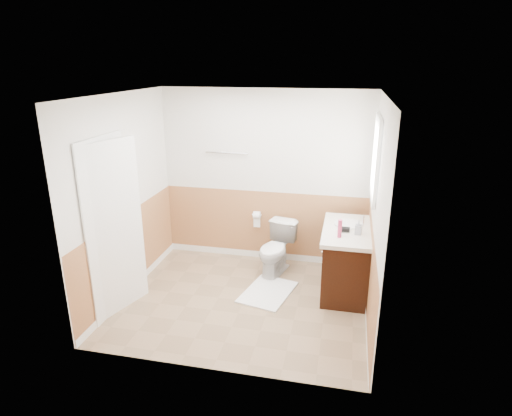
% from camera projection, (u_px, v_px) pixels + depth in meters
% --- Properties ---
extents(floor, '(3.00, 3.00, 0.00)m').
position_uv_depth(floor, '(244.00, 301.00, 5.40)').
color(floor, '#8C7051').
rests_on(floor, ground).
extents(ceiling, '(3.00, 3.00, 0.00)m').
position_uv_depth(ceiling, '(242.00, 95.00, 4.59)').
color(ceiling, white).
rests_on(ceiling, floor).
extents(wall_back, '(3.00, 0.00, 3.00)m').
position_uv_depth(wall_back, '(265.00, 178.00, 6.20)').
color(wall_back, silver).
rests_on(wall_back, floor).
extents(wall_front, '(3.00, 0.00, 3.00)m').
position_uv_depth(wall_front, '(207.00, 252.00, 3.79)').
color(wall_front, silver).
rests_on(wall_front, floor).
extents(wall_left, '(0.00, 3.00, 3.00)m').
position_uv_depth(wall_left, '(124.00, 198.00, 5.30)').
color(wall_left, silver).
rests_on(wall_left, floor).
extents(wall_right, '(0.00, 3.00, 3.00)m').
position_uv_depth(wall_right, '(377.00, 215.00, 4.70)').
color(wall_right, silver).
rests_on(wall_right, floor).
extents(wainscot_back, '(3.00, 0.00, 3.00)m').
position_uv_depth(wainscot_back, '(264.00, 227.00, 6.43)').
color(wainscot_back, '#C37E4E').
rests_on(wainscot_back, floor).
extents(wainscot_front, '(3.00, 0.00, 3.00)m').
position_uv_depth(wainscot_front, '(211.00, 325.00, 4.05)').
color(wainscot_front, '#C37E4E').
rests_on(wainscot_front, floor).
extents(wainscot_left, '(0.00, 2.60, 2.60)m').
position_uv_depth(wainscot_left, '(131.00, 254.00, 5.54)').
color(wainscot_left, '#C37E4E').
rests_on(wainscot_left, floor).
extents(wainscot_right, '(0.00, 2.60, 2.60)m').
position_uv_depth(wainscot_right, '(370.00, 277.00, 4.94)').
color(wainscot_right, '#C37E4E').
rests_on(wainscot_right, floor).
extents(toilet, '(0.55, 0.77, 0.71)m').
position_uv_depth(toilet, '(276.00, 249.00, 6.01)').
color(toilet, white).
rests_on(toilet, floor).
extents(bath_mat, '(0.72, 0.90, 0.02)m').
position_uv_depth(bath_mat, '(268.00, 292.00, 5.58)').
color(bath_mat, white).
rests_on(bath_mat, floor).
extents(vanity_cabinet, '(0.55, 1.10, 0.80)m').
position_uv_depth(vanity_cabinet, '(346.00, 262.00, 5.55)').
color(vanity_cabinet, black).
rests_on(vanity_cabinet, floor).
extents(vanity_knob_left, '(0.03, 0.03, 0.03)m').
position_uv_depth(vanity_knob_left, '(322.00, 252.00, 5.46)').
color(vanity_knob_left, silver).
rests_on(vanity_knob_left, vanity_cabinet).
extents(vanity_knob_right, '(0.03, 0.03, 0.03)m').
position_uv_depth(vanity_knob_right, '(323.00, 246.00, 5.65)').
color(vanity_knob_right, silver).
rests_on(vanity_knob_right, vanity_cabinet).
extents(countertop, '(0.60, 1.15, 0.05)m').
position_uv_depth(countertop, '(347.00, 231.00, 5.41)').
color(countertop, white).
rests_on(countertop, vanity_cabinet).
extents(sink_basin, '(0.36, 0.36, 0.02)m').
position_uv_depth(sink_basin, '(348.00, 224.00, 5.54)').
color(sink_basin, white).
rests_on(sink_basin, countertop).
extents(faucet, '(0.02, 0.02, 0.14)m').
position_uv_depth(faucet, '(363.00, 221.00, 5.48)').
color(faucet, silver).
rests_on(faucet, countertop).
extents(lotion_bottle, '(0.05, 0.05, 0.22)m').
position_uv_depth(lotion_bottle, '(340.00, 229.00, 5.11)').
color(lotion_bottle, '#C0315D').
rests_on(lotion_bottle, countertop).
extents(soap_dispenser, '(0.09, 0.09, 0.17)m').
position_uv_depth(soap_dispenser, '(359.00, 227.00, 5.22)').
color(soap_dispenser, '#9399A6').
rests_on(soap_dispenser, countertop).
extents(hair_dryer_body, '(0.14, 0.07, 0.07)m').
position_uv_depth(hair_dryer_body, '(344.00, 229.00, 5.30)').
color(hair_dryer_body, black).
rests_on(hair_dryer_body, countertop).
extents(hair_dryer_handle, '(0.03, 0.03, 0.07)m').
position_uv_depth(hair_dryer_handle, '(341.00, 232.00, 5.29)').
color(hair_dryer_handle, black).
rests_on(hair_dryer_handle, countertop).
extents(mirror_panel, '(0.02, 0.35, 0.90)m').
position_uv_depth(mirror_panel, '(373.00, 166.00, 5.62)').
color(mirror_panel, silver).
rests_on(mirror_panel, wall_right).
extents(window_frame, '(0.04, 0.80, 1.00)m').
position_uv_depth(window_frame, '(376.00, 159.00, 5.08)').
color(window_frame, white).
rests_on(window_frame, wall_right).
extents(window_glass, '(0.01, 0.70, 0.90)m').
position_uv_depth(window_glass, '(377.00, 159.00, 5.08)').
color(window_glass, white).
rests_on(window_glass, wall_right).
extents(door, '(0.29, 0.78, 2.04)m').
position_uv_depth(door, '(115.00, 229.00, 4.94)').
color(door, white).
rests_on(door, wall_left).
extents(door_frame, '(0.02, 0.92, 2.10)m').
position_uv_depth(door_frame, '(109.00, 228.00, 4.95)').
color(door_frame, white).
rests_on(door_frame, wall_left).
extents(door_knob, '(0.06, 0.06, 0.06)m').
position_uv_depth(door_knob, '(134.00, 225.00, 5.25)').
color(door_knob, silver).
rests_on(door_knob, door).
extents(towel_bar, '(0.62, 0.02, 0.02)m').
position_uv_depth(towel_bar, '(226.00, 153.00, 6.15)').
color(towel_bar, silver).
rests_on(towel_bar, wall_back).
extents(tp_holder_bar, '(0.14, 0.02, 0.02)m').
position_uv_depth(tp_holder_bar, '(257.00, 215.00, 6.33)').
color(tp_holder_bar, silver).
rests_on(tp_holder_bar, wall_back).
extents(tp_roll, '(0.10, 0.11, 0.11)m').
position_uv_depth(tp_roll, '(257.00, 215.00, 6.33)').
color(tp_roll, white).
rests_on(tp_roll, tp_holder_bar).
extents(tp_sheet, '(0.10, 0.01, 0.16)m').
position_uv_depth(tp_sheet, '(257.00, 222.00, 6.37)').
color(tp_sheet, white).
rests_on(tp_sheet, tp_roll).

